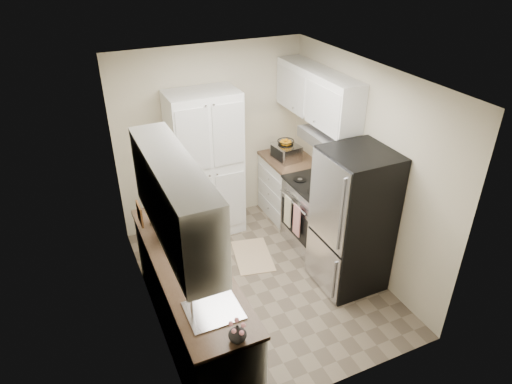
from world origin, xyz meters
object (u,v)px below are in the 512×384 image
microwave (179,220)px  toaster_oven (286,152)px  wine_bottle (152,211)px  pantry_cabinet (206,165)px  refrigerator (353,221)px  electric_range (316,213)px

microwave → toaster_oven: (1.84, 1.08, -0.03)m
wine_bottle → toaster_oven: bearing=22.1°
pantry_cabinet → toaster_oven: 1.14m
toaster_oven → refrigerator: bearing=-95.5°
pantry_cabinet → wine_bottle: 1.34m
microwave → wine_bottle: wine_bottle is taller
electric_range → refrigerator: bearing=-92.5°
wine_bottle → toaster_oven: 2.23m
pantry_cabinet → wine_bottle: size_ratio=6.14×
pantry_cabinet → wine_bottle: bearing=-134.0°
microwave → toaster_oven: 2.14m
electric_range → refrigerator: size_ratio=0.66×
refrigerator → toaster_oven: (-0.01, 1.60, 0.18)m
microwave → pantry_cabinet: bearing=-5.5°
electric_range → wine_bottle: size_ratio=3.47×
refrigerator → toaster_oven: refrigerator is taller
refrigerator → pantry_cabinet: bearing=123.5°
electric_range → toaster_oven: (-0.04, 0.80, 0.55)m
wine_bottle → toaster_oven: wine_bottle is taller
microwave → refrigerator: bearing=-80.6°
toaster_oven → electric_range: bearing=-92.7°
refrigerator → microwave: size_ratio=3.50×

